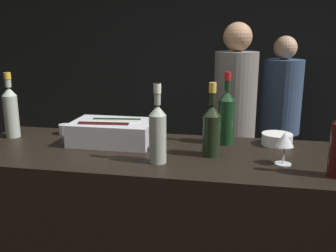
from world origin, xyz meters
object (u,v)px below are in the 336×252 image
person_blond_tee (280,115)px  champagne_bottle (212,128)px  bowl_white (277,139)px  person_in_hoodie (234,124)px  candle_votive (65,129)px  rose_wine_bottle (11,110)px  red_wine_bottle_burgundy (226,115)px  ice_bin_with_bottles (113,131)px  wine_glass (285,141)px  white_wine_bottle (158,131)px

person_blond_tee → champagne_bottle: bearing=-13.2°
bowl_white → person_in_hoodie: size_ratio=0.09×
candle_votive → person_blond_tee: person_blond_tee is taller
rose_wine_bottle → champagne_bottle: rose_wine_bottle is taller
candle_votive → person_blond_tee: (1.34, 1.68, -0.23)m
red_wine_bottle_burgundy → ice_bin_with_bottles: bearing=-170.1°
ice_bin_with_bottles → candle_votive: (-0.32, 0.12, -0.04)m
champagne_bottle → person_blond_tee: person_blond_tee is taller
rose_wine_bottle → person_blond_tee: size_ratio=0.22×
ice_bin_with_bottles → wine_glass: size_ratio=2.87×
bowl_white → wine_glass: (0.00, -0.29, 0.07)m
bowl_white → candle_votive: (-1.15, -0.01, -0.00)m
person_blond_tee → candle_votive: bearing=-36.8°
bowl_white → person_blond_tee: 1.70m
champagne_bottle → red_wine_bottle_burgundy: (0.06, 0.21, 0.02)m
ice_bin_with_bottles → person_in_hoodie: person_in_hoodie is taller
ice_bin_with_bottles → white_wine_bottle: 0.39m
candle_votive → white_wine_bottle: 0.72m
bowl_white → white_wine_bottle: (-0.54, -0.37, 0.11)m
white_wine_bottle → red_wine_bottle_burgundy: bearing=50.8°
candle_votive → person_in_hoodie: size_ratio=0.04×
wine_glass → white_wine_bottle: bearing=-171.9°
bowl_white → candle_votive: bearing=-179.7°
ice_bin_with_bottles → person_in_hoodie: (0.60, 1.06, -0.19)m
wine_glass → person_in_hoodie: (-0.22, 1.23, -0.23)m
ice_bin_with_bottles → white_wine_bottle: size_ratio=1.18×
champagne_bottle → candle_votive: bearing=164.8°
champagne_bottle → person_in_hoodie: 1.20m
candle_votive → rose_wine_bottle: bearing=-157.2°
wine_glass → person_blond_tee: 2.00m
ice_bin_with_bottles → wine_glass: wine_glass is taller
champagne_bottle → person_blond_tee: 2.00m
white_wine_bottle → person_blond_tee: 2.20m
candle_votive → white_wine_bottle: (0.61, -0.36, 0.11)m
ice_bin_with_bottles → red_wine_bottle_burgundy: (0.57, 0.10, 0.08)m
champagne_bottle → ice_bin_with_bottles: bearing=168.2°
ice_bin_with_bottles → candle_votive: bearing=159.7°
ice_bin_with_bottles → rose_wine_bottle: size_ratio=1.17×
ice_bin_with_bottles → person_blond_tee: bearing=60.4°
white_wine_bottle → rose_wine_bottle: rose_wine_bottle is taller
wine_glass → person_in_hoodie: bearing=100.3°
bowl_white → person_blond_tee: (0.20, 1.68, -0.23)m
wine_glass → red_wine_bottle_burgundy: size_ratio=0.39×
bowl_white → person_in_hoodie: person_in_hoodie is taller
white_wine_bottle → person_in_hoodie: size_ratio=0.20×
white_wine_bottle → person_blond_tee: (0.73, 2.05, -0.34)m
person_in_hoodie → champagne_bottle: bearing=155.7°
bowl_white → red_wine_bottle_burgundy: bearing=-174.1°
ice_bin_with_bottles → rose_wine_bottle: (-0.57, 0.01, 0.09)m
bowl_white → rose_wine_bottle: 1.41m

